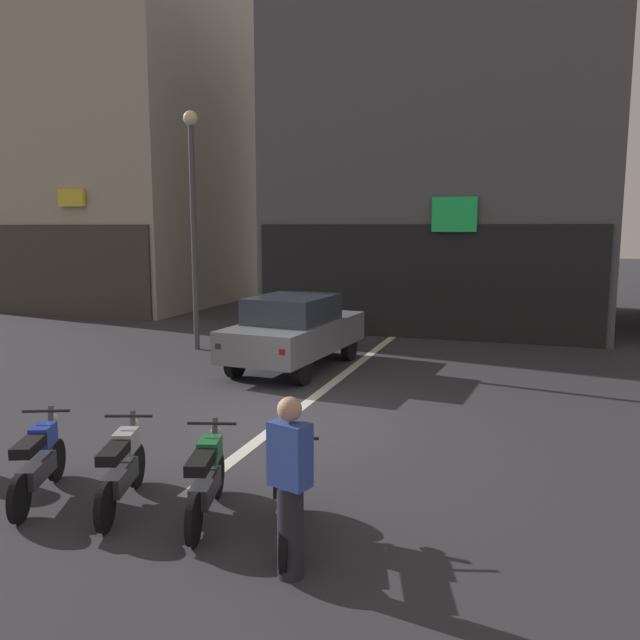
% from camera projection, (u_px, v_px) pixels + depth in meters
% --- Properties ---
extents(ground_plane, '(120.00, 120.00, 0.00)m').
position_uv_depth(ground_plane, '(281.00, 423.00, 10.24)').
color(ground_plane, '#333338').
extents(lane_centre_line, '(0.20, 18.00, 0.01)m').
position_uv_depth(lane_centre_line, '(371.00, 353.00, 15.86)').
color(lane_centre_line, silver).
rests_on(lane_centre_line, ground).
extents(building_corner_left, '(8.20, 8.67, 12.75)m').
position_uv_depth(building_corner_left, '(122.00, 146.00, 25.68)').
color(building_corner_left, '#B2A893').
rests_on(building_corner_left, ground).
extents(building_mid_block, '(10.05, 9.69, 18.18)m').
position_uv_depth(building_mid_block, '(451.00, 46.00, 21.17)').
color(building_mid_block, '#56565B').
rests_on(building_mid_block, ground).
extents(car_grey_crossing_near, '(2.11, 4.24, 1.64)m').
position_uv_depth(car_grey_crossing_near, '(295.00, 330.00, 14.01)').
color(car_grey_crossing_near, black).
rests_on(car_grey_crossing_near, ground).
extents(street_lamp, '(0.36, 0.36, 5.95)m').
position_uv_depth(street_lamp, '(193.00, 204.00, 15.87)').
color(street_lamp, '#47474C').
rests_on(street_lamp, ground).
extents(motorcycle_blue_row_leftmost, '(0.74, 1.57, 0.98)m').
position_uv_depth(motorcycle_blue_row_leftmost, '(38.00, 461.00, 7.33)').
color(motorcycle_blue_row_leftmost, black).
rests_on(motorcycle_blue_row_leftmost, ground).
extents(motorcycle_silver_row_left_mid, '(0.68, 1.60, 0.98)m').
position_uv_depth(motorcycle_silver_row_left_mid, '(122.00, 468.00, 7.13)').
color(motorcycle_silver_row_left_mid, black).
rests_on(motorcycle_silver_row_left_mid, ground).
extents(motorcycle_green_row_centre, '(0.63, 1.62, 0.98)m').
position_uv_depth(motorcycle_green_row_centre, '(206.00, 477.00, 6.85)').
color(motorcycle_green_row_centre, black).
rests_on(motorcycle_green_row_centre, ground).
extents(motorcycle_black_row_right_mid, '(0.63, 1.62, 0.98)m').
position_uv_depth(motorcycle_black_row_right_mid, '(290.00, 497.00, 6.36)').
color(motorcycle_black_row_right_mid, black).
rests_on(motorcycle_black_row_right_mid, ground).
extents(person_by_motorcycles, '(0.41, 0.32, 1.67)m').
position_uv_depth(person_by_motorcycles, '(290.00, 486.00, 5.64)').
color(person_by_motorcycles, '#23232D').
rests_on(person_by_motorcycles, ground).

